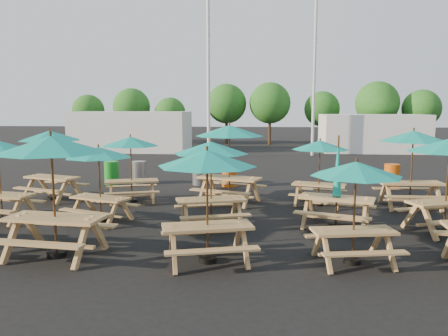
# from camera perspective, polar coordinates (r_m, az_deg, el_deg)

# --- Properties ---
(ground) EXTENTS (120.00, 120.00, 0.00)m
(ground) POSITION_cam_1_polar(r_m,az_deg,el_deg) (12.92, -0.57, -5.74)
(ground) COLOR black
(ground) RESTS_ON ground
(picnic_unit_2) EXTENTS (2.51, 2.51, 2.32)m
(picnic_unit_2) POSITION_cam_1_polar(r_m,az_deg,el_deg) (15.45, -21.79, 3.43)
(picnic_unit_2) COLOR #AC804C
(picnic_unit_2) RESTS_ON ground
(picnic_unit_3) EXTENTS (2.38, 2.38, 2.51)m
(picnic_unit_3) POSITION_cam_1_polar(r_m,az_deg,el_deg) (9.36, -21.62, 1.95)
(picnic_unit_3) COLOR #AC804C
(picnic_unit_3) RESTS_ON ground
(picnic_unit_4) EXTENTS (2.24, 2.24, 2.04)m
(picnic_unit_4) POSITION_cam_1_polar(r_m,az_deg,el_deg) (11.96, -16.04, 1.39)
(picnic_unit_4) COLOR #AC804C
(picnic_unit_4) RESTS_ON ground
(picnic_unit_5) EXTENTS (2.31, 2.31, 2.15)m
(picnic_unit_5) POSITION_cam_1_polar(r_m,az_deg,el_deg) (14.29, -12.10, 2.90)
(picnic_unit_5) COLOR #AC804C
(picnic_unit_5) RESTS_ON ground
(picnic_unit_6) EXTENTS (2.38, 2.38, 2.25)m
(picnic_unit_6) POSITION_cam_1_polar(r_m,az_deg,el_deg) (8.41, -2.22, 0.35)
(picnic_unit_6) COLOR #AC804C
(picnic_unit_6) RESTS_ON ground
(picnic_unit_7) EXTENTS (2.38, 2.38, 2.22)m
(picnic_unit_7) POSITION_cam_1_polar(r_m,az_deg,el_deg) (10.96, -1.72, 1.96)
(picnic_unit_7) COLOR #AC804C
(picnic_unit_7) RESTS_ON ground
(picnic_unit_8) EXTENTS (2.77, 2.77, 2.52)m
(picnic_unit_8) POSITION_cam_1_polar(r_m,az_deg,el_deg) (13.83, 0.72, 4.25)
(picnic_unit_8) COLOR #AC804C
(picnic_unit_8) RESTS_ON ground
(picnic_unit_9) EXTENTS (2.03, 2.03, 2.04)m
(picnic_unit_9) POSITION_cam_1_polar(r_m,az_deg,el_deg) (8.72, 16.84, -0.93)
(picnic_unit_9) COLOR #AC804C
(picnic_unit_9) RESTS_ON ground
(picnic_unit_10) EXTENTS (2.26, 2.11, 2.36)m
(picnic_unit_10) POSITION_cam_1_polar(r_m,az_deg,el_deg) (11.45, 14.53, -2.79)
(picnic_unit_10) COLOR #AC804C
(picnic_unit_10) RESTS_ON ground
(picnic_unit_11) EXTENTS (2.19, 2.19, 2.06)m
(picnic_unit_11) POSITION_cam_1_polar(r_m,az_deg,el_deg) (13.81, 12.42, 2.42)
(picnic_unit_11) COLOR #AC804C
(picnic_unit_11) RESTS_ON ground
(picnic_unit_14) EXTENTS (2.09, 2.09, 2.39)m
(picnic_unit_14) POSITION_cam_1_polar(r_m,az_deg,el_deg) (14.35, 23.47, 3.27)
(picnic_unit_14) COLOR #AC804C
(picnic_unit_14) RESTS_ON ground
(waste_bin_0) EXTENTS (0.57, 0.57, 0.92)m
(waste_bin_0) POSITION_cam_1_polar(r_m,az_deg,el_deg) (18.08, -14.48, -0.61)
(waste_bin_0) COLOR #188820
(waste_bin_0) RESTS_ON ground
(waste_bin_1) EXTENTS (0.57, 0.57, 0.92)m
(waste_bin_1) POSITION_cam_1_polar(r_m,az_deg,el_deg) (17.88, -11.04, -0.60)
(waste_bin_1) COLOR gray
(waste_bin_1) RESTS_ON ground
(waste_bin_2) EXTENTS (0.57, 0.57, 0.92)m
(waste_bin_2) POSITION_cam_1_polar(r_m,az_deg,el_deg) (17.40, -3.22, -0.69)
(waste_bin_2) COLOR gray
(waste_bin_2) RESTS_ON ground
(waste_bin_3) EXTENTS (0.57, 0.57, 0.92)m
(waste_bin_3) POSITION_cam_1_polar(r_m,az_deg,el_deg) (16.98, 0.70, -0.89)
(waste_bin_3) COLOR #CA500B
(waste_bin_3) RESTS_ON ground
(waste_bin_4) EXTENTS (0.57, 0.57, 0.92)m
(waste_bin_4) POSITION_cam_1_polar(r_m,az_deg,el_deg) (17.84, 21.06, -0.99)
(waste_bin_4) COLOR #CA500B
(waste_bin_4) RESTS_ON ground
(mast_0) EXTENTS (0.20, 0.20, 12.00)m
(mast_0) POSITION_cam_1_polar(r_m,az_deg,el_deg) (26.86, -2.06, 14.15)
(mast_0) COLOR silver
(mast_0) RESTS_ON ground
(mast_1) EXTENTS (0.20, 0.20, 12.00)m
(mast_1) POSITION_cam_1_polar(r_m,az_deg,el_deg) (28.85, 11.75, 13.56)
(mast_1) COLOR silver
(mast_1) RESTS_ON ground
(event_tent_0) EXTENTS (8.00, 4.00, 2.80)m
(event_tent_0) POSITION_cam_1_polar(r_m,az_deg,el_deg) (31.90, -11.94, 4.71)
(event_tent_0) COLOR silver
(event_tent_0) RESTS_ON ground
(event_tent_1) EXTENTS (7.00, 4.00, 2.60)m
(event_tent_1) POSITION_cam_1_polar(r_m,az_deg,el_deg) (32.50, 18.80, 4.34)
(event_tent_1) COLOR silver
(event_tent_1) RESTS_ON ground
(tree_0) EXTENTS (2.80, 2.80, 4.24)m
(tree_0) POSITION_cam_1_polar(r_m,az_deg,el_deg) (40.72, -17.30, 7.18)
(tree_0) COLOR #382314
(tree_0) RESTS_ON ground
(tree_1) EXTENTS (3.11, 3.11, 4.72)m
(tree_1) POSITION_cam_1_polar(r_m,az_deg,el_deg) (38.01, -11.98, 7.82)
(tree_1) COLOR #382314
(tree_1) RESTS_ON ground
(tree_2) EXTENTS (2.59, 2.59, 3.93)m
(tree_2) POSITION_cam_1_polar(r_m,az_deg,el_deg) (36.94, -7.04, 7.12)
(tree_2) COLOR #382314
(tree_2) RESTS_ON ground
(tree_3) EXTENTS (3.36, 3.36, 5.09)m
(tree_3) POSITION_cam_1_polar(r_m,az_deg,el_deg) (37.34, 0.34, 8.38)
(tree_3) COLOR #382314
(tree_3) RESTS_ON ground
(tree_4) EXTENTS (3.41, 3.41, 5.17)m
(tree_4) POSITION_cam_1_polar(r_m,az_deg,el_deg) (36.77, 6.02, 8.43)
(tree_4) COLOR #382314
(tree_4) RESTS_ON ground
(tree_5) EXTENTS (2.94, 2.94, 4.45)m
(tree_5) POSITION_cam_1_polar(r_m,az_deg,el_deg) (37.52, 12.67, 7.53)
(tree_5) COLOR #382314
(tree_5) RESTS_ON ground
(tree_6) EXTENTS (3.38, 3.38, 5.13)m
(tree_6) POSITION_cam_1_polar(r_m,az_deg,el_deg) (36.54, 19.38, 7.99)
(tree_6) COLOR #382314
(tree_6) RESTS_ON ground
(tree_7) EXTENTS (2.95, 2.95, 4.48)m
(tree_7) POSITION_cam_1_polar(r_m,az_deg,el_deg) (37.55, 24.39, 7.06)
(tree_7) COLOR #382314
(tree_7) RESTS_ON ground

